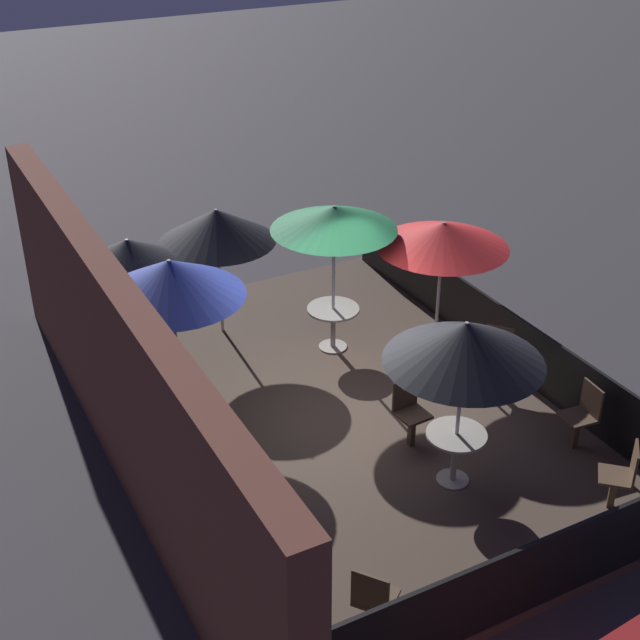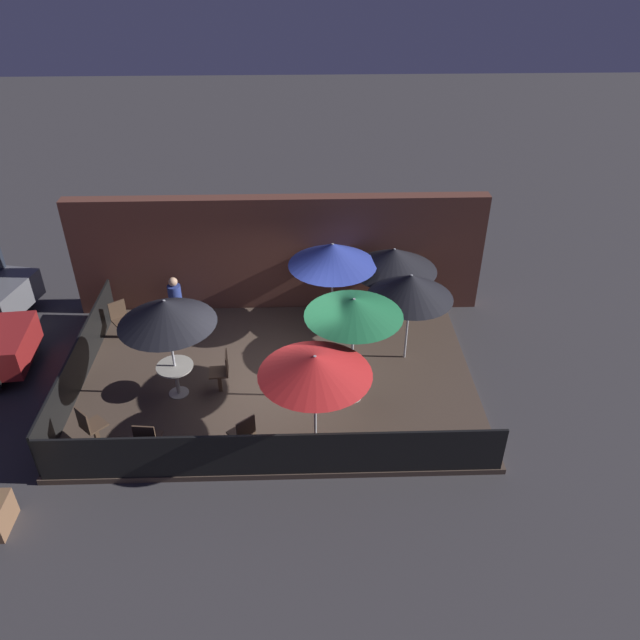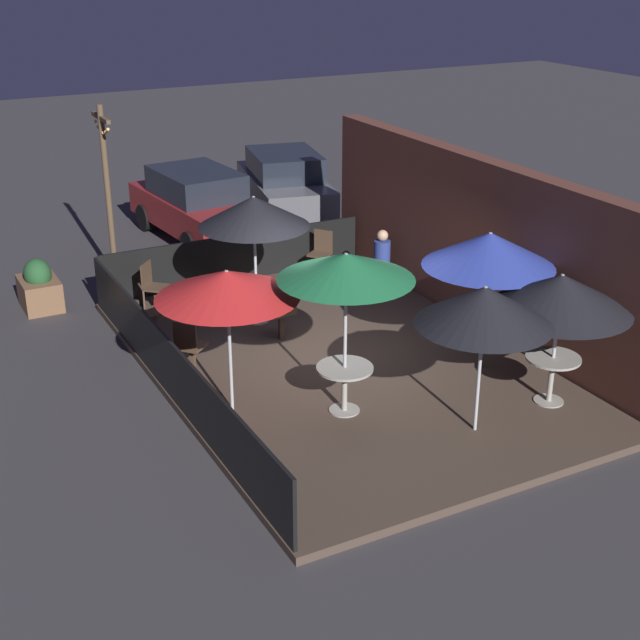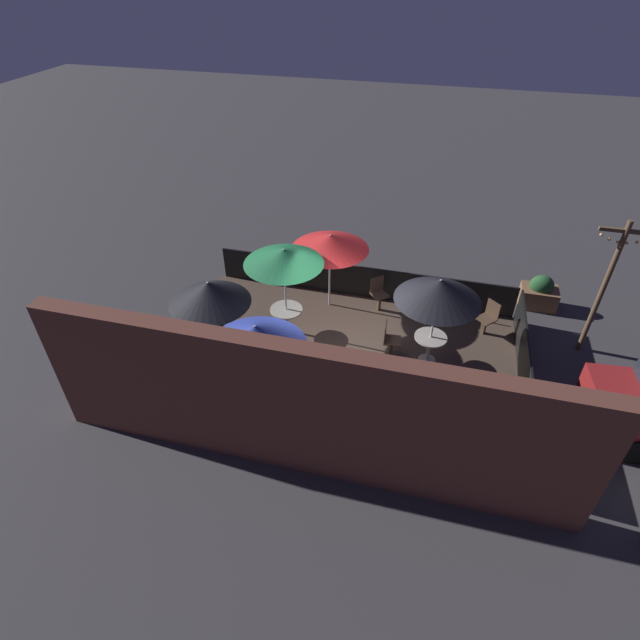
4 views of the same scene
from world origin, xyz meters
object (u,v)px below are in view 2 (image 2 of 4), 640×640
patio_umbrella_5 (315,365)px  dining_table_0 (391,302)px  patio_chair_1 (222,371)px  dining_table_1 (176,372)px  patio_umbrella_1 (166,312)px  patio_umbrella_3 (411,286)px  patio_chair_3 (243,434)px  patio_umbrella_0 (394,259)px  patio_chair_0 (121,319)px  patron_0 (176,300)px  patio_chair_4 (90,425)px  dining_table_2 (351,376)px  patio_umbrella_4 (333,254)px  patio_chair_2 (148,439)px  patio_umbrella_2 (354,307)px

patio_umbrella_5 → dining_table_0: patio_umbrella_5 is taller
patio_umbrella_5 → patio_chair_1: size_ratio=2.28×
dining_table_1 → patio_umbrella_1: bearing=-172.9°
patio_umbrella_3 → patio_chair_3: 4.70m
dining_table_1 → patio_chair_1: patio_chair_1 is taller
patio_umbrella_0 → patio_chair_3: patio_umbrella_0 is taller
patio_chair_0 → patron_0: patron_0 is taller
patio_umbrella_1 → patio_chair_4: patio_umbrella_1 is taller
patio_umbrella_3 → dining_table_2: patio_umbrella_3 is taller
dining_table_1 → patio_umbrella_4: bearing=36.1°
patio_chair_3 → patio_umbrella_4: bearing=-63.3°
patio_umbrella_3 → patio_umbrella_1: bearing=-167.2°
patio_umbrella_0 → patron_0: size_ratio=1.77×
patio_chair_2 → patio_chair_4: 1.24m
patio_umbrella_4 → patio_umbrella_5: bearing=-96.9°
patio_umbrella_5 → dining_table_1: size_ratio=2.84×
patron_0 → patio_umbrella_0: bearing=-70.4°
dining_table_2 → patio_chair_4: (-4.96, -1.24, -0.06)m
patron_0 → patio_chair_1: bearing=-130.6°
dining_table_2 → patio_chair_4: 5.12m
patio_umbrella_0 → patio_umbrella_5: size_ratio=0.95×
patio_chair_4 → dining_table_0: bearing=-13.8°
patio_umbrella_5 → patio_chair_2: patio_umbrella_5 is taller
patio_umbrella_4 → patio_chair_1: size_ratio=2.36×
dining_table_0 → patio_chair_0: 6.43m
patio_umbrella_2 → patio_umbrella_1: bearing=176.4°
patio_umbrella_1 → patio_chair_3: (1.51, -1.80, -1.51)m
dining_table_0 → patron_0: patron_0 is taller
patio_umbrella_1 → patio_chair_0: size_ratio=2.53×
dining_table_1 → patio_umbrella_5: bearing=-30.3°
patio_umbrella_0 → patio_umbrella_2: bearing=-112.5°
patio_umbrella_3 → patio_chair_3: size_ratio=2.25×
dining_table_0 → patio_chair_2: bearing=-137.9°
patio_umbrella_5 → patio_umbrella_0: bearing=65.5°
patio_umbrella_0 → patio_chair_0: 6.55m
patio_chair_1 → patio_chair_4: size_ratio=1.03×
patio_umbrella_5 → patio_chair_0: patio_umbrella_5 is taller
patio_umbrella_2 → patio_umbrella_4: (-0.27, 2.66, -0.25)m
patio_umbrella_4 → dining_table_1: patio_umbrella_4 is taller
patio_umbrella_1 → patron_0: (-0.47, 2.89, -1.51)m
patio_umbrella_2 → dining_table_0: size_ratio=3.00×
dining_table_0 → patio_chair_0: patio_chair_0 is taller
patio_chair_3 → patron_0: 5.10m
patio_umbrella_3 → patio_umbrella_5: patio_umbrella_5 is taller
patio_chair_3 → patio_umbrella_1: bearing=0.0°
patio_umbrella_0 → dining_table_0: 1.16m
patio_umbrella_1 → patio_chair_1: bearing=4.3°
patio_umbrella_2 → patio_chair_4: size_ratio=2.63×
patio_chair_2 → dining_table_1: bearing=0.0°
dining_table_1 → dining_table_2: (3.61, -0.23, -0.01)m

